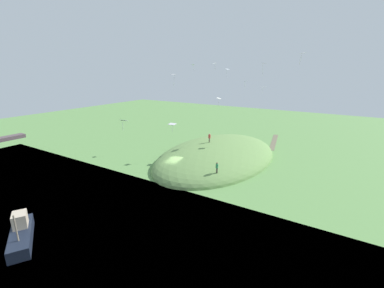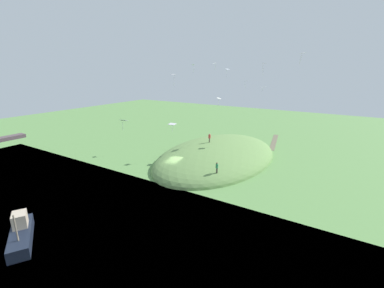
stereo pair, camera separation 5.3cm
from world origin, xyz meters
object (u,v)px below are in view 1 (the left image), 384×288
kite_3 (214,64)px  kite_9 (227,70)px  kite_2 (303,54)px  kite_7 (264,64)px  kite_8 (124,121)px  kite_4 (193,65)px  boat_on_lake (21,234)px  person_walking_path (217,166)px  kite_10 (246,81)px  kite_5 (219,99)px  kite_1 (173,76)px  kite_6 (263,87)px  person_with_child (209,137)px  kite_0 (172,124)px

kite_3 → kite_9: (5.89, 0.22, -0.99)m
kite_2 → kite_7: 13.32m
kite_8 → kite_7: bearing=-28.4°
kite_2 → kite_9: kite_2 is taller
kite_3 → kite_4: kite_3 is taller
kite_7 → boat_on_lake: bearing=166.8°
kite_8 → kite_9: (20.12, -7.71, 7.51)m
person_walking_path → kite_7: kite_7 is taller
kite_10 → kite_5: bearing=141.2°
kite_4 → kite_5: bearing=-114.8°
kite_1 → kite_9: bearing=-10.4°
kite_2 → kite_4: (5.86, 22.38, -1.35)m
kite_2 → kite_6: (6.65, 7.46, -5.39)m
kite_7 → kite_10: size_ratio=1.59×
person_walking_path → kite_4: size_ratio=1.05×
kite_1 → kite_8: kite_1 is taller
person_walking_path → kite_9: bearing=-104.4°
person_walking_path → kite_6: (16.36, -1.07, 10.64)m
kite_7 → kite_10: 5.24m
person_with_child → kite_9: (5.16, -0.83, 12.35)m
person_with_child → kite_5: kite_5 is taller
kite_9 → kite_4: bearing=86.6°
kite_3 → kite_9: bearing=2.2°
boat_on_lake → kite_7: (42.50, -9.99, 16.72)m
kite_5 → kite_7: kite_7 is taller
person_walking_path → kite_3: size_ratio=1.46×
kite_3 → kite_8: size_ratio=0.66×
kite_5 → kite_8: kite_5 is taller
kite_2 → kite_9: 15.50m
person_walking_path → kite_10: (16.26, 2.36, 11.65)m
kite_1 → kite_2: 19.32m
kite_5 → kite_1: bearing=166.9°
kite_0 → kite_10: size_ratio=0.91×
kite_10 → kite_9: bearing=108.6°
boat_on_lake → kite_6: bearing=-76.0°
boat_on_lake → kite_10: (39.03, -7.79, 13.47)m
kite_3 → kite_10: 8.39m
boat_on_lake → kite_1: kite_1 is taller
kite_10 → kite_7: bearing=-32.4°
kite_5 → kite_7: size_ratio=0.67×
kite_5 → kite_9: 6.15m
kite_0 → kite_9: 19.73m
kite_1 → kite_10: (15.29, -6.07, -1.29)m
person_with_child → kite_1: kite_1 is taller
boat_on_lake → kite_4: bearing=-54.5°
kite_6 → kite_8: bearing=145.7°
boat_on_lake → kite_1: bearing=-64.1°
kite_3 → kite_4: bearing=52.3°
boat_on_lake → kite_4: (38.34, 3.71, 16.51)m
person_walking_path → kite_5: bearing=-99.2°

